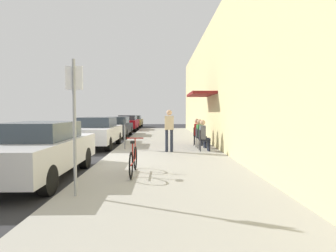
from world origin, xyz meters
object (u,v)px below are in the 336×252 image
at_px(seated_patron_1, 201,132).
at_px(pedestrian_standing, 169,127).
at_px(parking_meter, 125,132).
at_px(seated_patron_2, 198,131).
at_px(bicycle_0, 133,160).
at_px(seated_patron_0, 204,134).
at_px(parked_car_3, 128,123).
at_px(parked_car_1, 98,132).
at_px(street_sign, 74,117).
at_px(parked_car_0, 39,150).
at_px(parked_car_2, 117,126).
at_px(cafe_chair_1, 199,137).
at_px(cafe_chair_0, 203,139).
at_px(cafe_chair_2, 197,135).
at_px(parked_car_4, 134,121).

xyz_separation_m(seated_patron_1, pedestrian_standing, (-1.46, -1.18, 0.30)).
distance_m(parking_meter, seated_patron_2, 3.62).
distance_m(bicycle_0, seated_patron_0, 4.87).
bearing_deg(parked_car_3, parked_car_1, -90.00).
bearing_deg(street_sign, parked_car_1, 100.40).
bearing_deg(seated_patron_0, parked_car_1, 155.85).
bearing_deg(parking_meter, seated_patron_0, -9.34).
distance_m(parked_car_0, parked_car_2, 12.05).
relative_size(parked_car_2, seated_patron_0, 3.41).
distance_m(parked_car_1, street_sign, 8.35).
bearing_deg(parked_car_2, cafe_chair_1, -55.14).
height_order(bicycle_0, pedestrian_standing, pedestrian_standing).
distance_m(cafe_chair_0, cafe_chair_1, 0.91).
xyz_separation_m(cafe_chair_1, cafe_chair_2, (0.00, 0.97, 0.00)).
distance_m(cafe_chair_2, pedestrian_standing, 2.61).
relative_size(parked_car_3, seated_patron_2, 3.41).
distance_m(parked_car_2, street_sign, 13.96).
height_order(parked_car_3, bicycle_0, parked_car_3).
bearing_deg(cafe_chair_2, parked_car_1, 176.31).
bearing_deg(parked_car_0, parked_car_3, 90.00).
bearing_deg(cafe_chair_0, cafe_chair_2, 89.94).
relative_size(parked_car_2, street_sign, 1.69).
height_order(parked_car_0, cafe_chair_2, parked_car_0).
height_order(parked_car_3, pedestrian_standing, pedestrian_standing).
height_order(parked_car_4, cafe_chair_2, parked_car_4).
relative_size(parked_car_2, cafe_chair_2, 5.06).
distance_m(street_sign, seated_patron_2, 8.60).
bearing_deg(parked_car_1, seated_patron_0, -24.15).
relative_size(cafe_chair_2, pedestrian_standing, 0.51).
bearing_deg(cafe_chair_2, pedestrian_standing, -122.97).
distance_m(street_sign, cafe_chair_0, 6.92).
bearing_deg(cafe_chair_1, parking_meter, -173.75).
bearing_deg(bicycle_0, pedestrian_standing, 75.15).
distance_m(parked_car_2, cafe_chair_0, 9.26).
xyz_separation_m(parked_car_1, cafe_chair_2, (4.85, -0.31, -0.14)).
relative_size(parked_car_3, seated_patron_0, 3.41).
relative_size(parked_car_4, seated_patron_2, 3.41).
xyz_separation_m(seated_patron_0, seated_patron_1, (0.00, 0.92, 0.00)).
xyz_separation_m(parked_car_3, cafe_chair_2, (4.85, -12.16, -0.13)).
xyz_separation_m(seated_patron_1, seated_patron_2, (0.00, 0.96, 0.00)).
relative_size(parked_car_1, parked_car_4, 1.00).
xyz_separation_m(parked_car_0, street_sign, (1.50, -1.80, 0.88)).
distance_m(parking_meter, seated_patron_1, 3.38).
distance_m(parking_meter, cafe_chair_0, 3.36).
height_order(parked_car_4, street_sign, street_sign).
bearing_deg(parking_meter, cafe_chair_2, 22.01).
bearing_deg(parked_car_0, seated_patron_0, 40.31).
distance_m(parked_car_3, bicycle_0, 18.39).
xyz_separation_m(parked_car_3, bicycle_0, (2.42, -18.23, -0.27)).
height_order(seated_patron_0, pedestrian_standing, pedestrian_standing).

